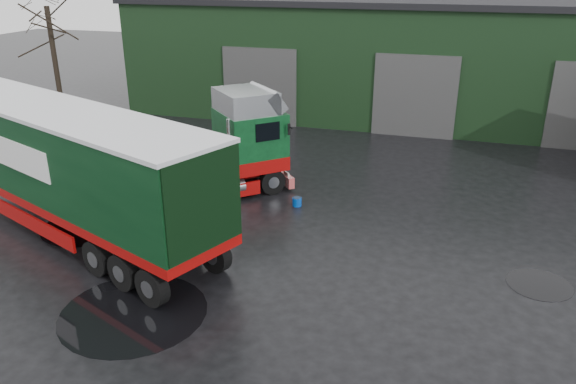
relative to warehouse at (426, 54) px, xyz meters
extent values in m
plane|color=black|center=(-2.00, -20.00, -3.16)|extent=(100.00, 100.00, 0.00)
cube|color=black|center=(0.00, 0.00, -0.16)|extent=(32.00, 12.00, 6.00)
cylinder|color=#0840B0|center=(-3.06, -16.04, -3.00)|extent=(0.43, 0.43, 0.31)
cylinder|color=black|center=(-5.09, -23.56, -3.15)|extent=(3.63, 3.63, 0.01)
cylinder|color=black|center=(4.66, -19.22, -3.15)|extent=(1.72, 1.72, 0.01)
cylinder|color=black|center=(-9.14, -19.68, -3.15)|extent=(2.99, 2.99, 0.01)
camera|label=1|loc=(1.99, -33.65, 4.86)|focal=35.00mm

